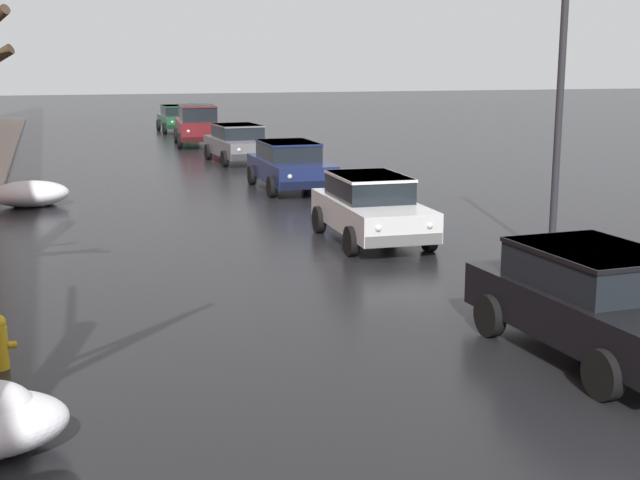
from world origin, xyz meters
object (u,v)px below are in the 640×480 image
at_px(sedan_white_parked_kerbside_close, 371,207).
at_px(sedan_green_at_far_intersection, 177,118).
at_px(sedan_darkblue_parked_kerbside_mid, 290,164).
at_px(sedan_grey_parked_far_down_block, 239,142).
at_px(street_lamp_post, 560,89).
at_px(suv_maroon_queued_behind_truck, 197,124).
at_px(sedan_black_approaching_near_lane, 598,300).

xyz_separation_m(sedan_white_parked_kerbside_close, sedan_green_at_far_intersection, (0.17, 30.23, 0.00)).
bearing_deg(sedan_darkblue_parked_kerbside_mid, sedan_white_parked_kerbside_close, -92.71).
height_order(sedan_grey_parked_far_down_block, street_lamp_post, street_lamp_post).
relative_size(sedan_darkblue_parked_kerbside_mid, suv_maroon_queued_behind_truck, 0.94).
relative_size(sedan_black_approaching_near_lane, sedan_darkblue_parked_kerbside_mid, 0.94).
xyz_separation_m(sedan_black_approaching_near_lane, suv_maroon_queued_behind_truck, (-0.23, 30.14, 0.24)).
bearing_deg(suv_maroon_queued_behind_truck, sedan_black_approaching_near_lane, -89.57).
distance_m(sedan_grey_parked_far_down_block, street_lamp_post, 18.30).
distance_m(sedan_white_parked_kerbside_close, sedan_grey_parked_far_down_block, 15.29).
distance_m(sedan_darkblue_parked_kerbside_mid, suv_maroon_queued_behind_truck, 14.51).
relative_size(sedan_black_approaching_near_lane, suv_maroon_queued_behind_truck, 0.88).
bearing_deg(street_lamp_post, sedan_white_parked_kerbside_close, 135.87).
height_order(sedan_white_parked_kerbside_close, suv_maroon_queued_behind_truck, suv_maroon_queued_behind_truck).
distance_m(sedan_black_approaching_near_lane, suv_maroon_queued_behind_truck, 30.14).
relative_size(sedan_black_approaching_near_lane, sedan_green_at_far_intersection, 0.98).
bearing_deg(sedan_darkblue_parked_kerbside_mid, sedan_black_approaching_near_lane, -90.49).
height_order(sedan_black_approaching_near_lane, sedan_green_at_far_intersection, same).
bearing_deg(sedan_grey_parked_far_down_block, street_lamp_post, -82.50).
relative_size(sedan_black_approaching_near_lane, sedan_white_parked_kerbside_close, 1.01).
distance_m(sedan_white_parked_kerbside_close, suv_maroon_queued_behind_truck, 22.38).
distance_m(sedan_black_approaching_near_lane, sedan_darkblue_parked_kerbside_mid, 15.64).
xyz_separation_m(sedan_darkblue_parked_kerbside_mid, sedan_green_at_far_intersection, (-0.20, 22.35, -0.00)).
bearing_deg(sedan_green_at_far_intersection, sedan_white_parked_kerbside_close, -90.32).
bearing_deg(sedan_white_parked_kerbside_close, sedan_green_at_far_intersection, 89.68).
relative_size(sedan_darkblue_parked_kerbside_mid, sedan_grey_parked_far_down_block, 1.02).
bearing_deg(sedan_green_at_far_intersection, sedan_black_approaching_near_lane, -89.90).
distance_m(sedan_darkblue_parked_kerbside_mid, sedan_green_at_far_intersection, 22.35).
distance_m(sedan_grey_parked_far_down_block, sedan_green_at_far_intersection, 14.94).
distance_m(sedan_grey_parked_far_down_block, suv_maroon_queued_behind_truck, 7.11).
relative_size(suv_maroon_queued_behind_truck, street_lamp_post, 0.79).
bearing_deg(sedan_grey_parked_far_down_block, suv_maroon_queued_behind_truck, 93.12).
xyz_separation_m(sedan_white_parked_kerbside_close, street_lamp_post, (2.76, -2.68, 2.54)).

